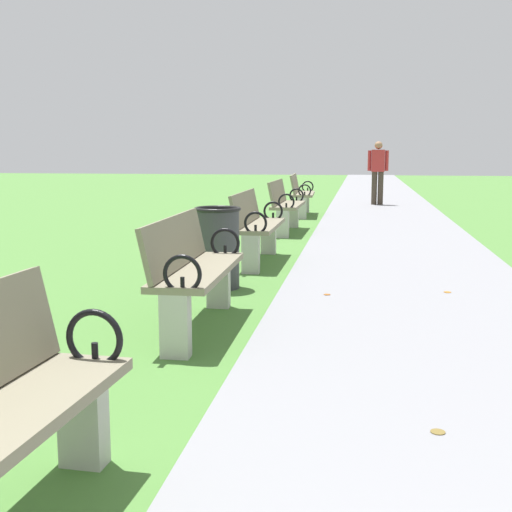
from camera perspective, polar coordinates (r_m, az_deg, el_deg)
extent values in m
cube|color=gray|center=(16.74, 10.80, 4.15)|extent=(2.60, 44.00, 0.02)
cube|color=#B7B5AD|center=(3.15, -14.71, -13.35)|extent=(0.21, 0.13, 0.45)
torus|color=black|center=(3.02, -13.80, -6.94)|extent=(0.27, 0.04, 0.27)
cylinder|color=black|center=(3.04, -13.74, -8.39)|extent=(0.03, 0.03, 0.12)
cube|color=gray|center=(5.22, -4.91, -1.26)|extent=(0.46, 1.61, 0.05)
cube|color=gray|center=(5.23, -6.97, 1.23)|extent=(0.15, 1.60, 0.40)
cube|color=#B7B5AD|center=(4.57, -6.98, -6.00)|extent=(0.20, 0.12, 0.45)
cube|color=#B7B5AD|center=(5.97, -3.26, -2.35)|extent=(0.20, 0.12, 0.45)
torus|color=black|center=(4.46, -6.39, -1.56)|extent=(0.27, 0.03, 0.27)
cylinder|color=black|center=(4.47, -6.37, -2.57)|extent=(0.03, 0.03, 0.12)
torus|color=black|center=(5.92, -2.69, 1.13)|extent=(0.27, 0.03, 0.27)
cylinder|color=black|center=(5.93, -2.68, 0.36)|extent=(0.03, 0.03, 0.12)
cube|color=gray|center=(8.30, 0.38, 2.64)|extent=(0.44, 1.60, 0.05)
cube|color=gray|center=(8.31, -0.91, 4.21)|extent=(0.12, 1.60, 0.40)
cube|color=#B7B5AD|center=(7.61, -0.46, 0.15)|extent=(0.20, 0.12, 0.45)
cube|color=#B7B5AD|center=(9.06, 1.09, 1.59)|extent=(0.20, 0.12, 0.45)
torus|color=black|center=(7.53, -0.04, 2.86)|extent=(0.27, 0.03, 0.27)
cylinder|color=black|center=(7.54, -0.04, 2.25)|extent=(0.03, 0.03, 0.12)
torus|color=black|center=(9.03, 1.49, 3.90)|extent=(0.27, 0.03, 0.27)
cylinder|color=black|center=(9.04, 1.49, 3.39)|extent=(0.03, 0.03, 0.12)
cube|color=gray|center=(11.45, 2.80, 4.42)|extent=(0.46, 1.60, 0.05)
cube|color=gray|center=(11.46, 1.86, 5.55)|extent=(0.14, 1.60, 0.40)
cube|color=#B7B5AD|center=(10.74, 2.32, 2.77)|extent=(0.20, 0.12, 0.45)
cube|color=#B7B5AD|center=(12.20, 3.21, 3.52)|extent=(0.20, 0.12, 0.45)
torus|color=black|center=(10.68, 2.64, 4.70)|extent=(0.27, 0.03, 0.27)
cylinder|color=black|center=(10.69, 2.63, 4.27)|extent=(0.03, 0.03, 0.12)
torus|color=black|center=(12.19, 3.52, 5.24)|extent=(0.27, 0.03, 0.27)
cylinder|color=black|center=(12.19, 3.52, 4.86)|extent=(0.03, 0.03, 0.12)
cube|color=gray|center=(14.43, 4.12, 5.37)|extent=(0.50, 1.62, 0.05)
cube|color=gray|center=(14.43, 3.37, 6.28)|extent=(0.19, 1.60, 0.40)
cube|color=#B7B5AD|center=(13.71, 3.96, 4.13)|extent=(0.20, 0.13, 0.45)
cube|color=#B7B5AD|center=(15.19, 4.24, 4.61)|extent=(0.20, 0.13, 0.45)
torus|color=black|center=(13.66, 4.23, 5.65)|extent=(0.27, 0.04, 0.27)
cylinder|color=black|center=(13.67, 4.22, 5.31)|extent=(0.03, 0.03, 0.12)
torus|color=black|center=(15.18, 4.49, 5.99)|extent=(0.27, 0.04, 0.27)
cylinder|color=black|center=(15.18, 4.48, 5.69)|extent=(0.03, 0.03, 0.12)
cylinder|color=#3D3328|center=(17.43, 10.71, 5.78)|extent=(0.14, 0.14, 0.85)
cylinder|color=#3D3328|center=(17.43, 10.18, 5.80)|extent=(0.14, 0.14, 0.85)
cube|color=#B22D2D|center=(17.40, 10.51, 8.11)|extent=(0.35, 0.23, 0.56)
sphere|color=#9E7051|center=(17.40, 10.55, 9.39)|extent=(0.20, 0.20, 0.20)
cylinder|color=#B22D2D|center=(17.40, 11.24, 8.09)|extent=(0.09, 0.09, 0.52)
cylinder|color=#B22D2D|center=(17.40, 9.78, 8.13)|extent=(0.09, 0.09, 0.52)
cylinder|color=#38383D|center=(6.80, -3.32, 0.54)|extent=(0.44, 0.44, 0.80)
torus|color=black|center=(6.75, -3.35, 4.07)|extent=(0.48, 0.48, 0.04)
cylinder|color=#93511E|center=(6.47, 6.16, -3.33)|extent=(0.09, 0.09, 0.00)
cylinder|color=brown|center=(3.52, 15.44, -14.44)|extent=(0.10, 0.10, 0.00)
cylinder|color=#BC842D|center=(12.49, -5.11, 2.61)|extent=(0.08, 0.08, 0.00)
cylinder|color=#AD6B23|center=(6.81, 16.22, -3.01)|extent=(0.10, 0.10, 0.00)
cylinder|color=#BC842D|center=(12.19, 2.30, 2.48)|extent=(0.16, 0.16, 0.00)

